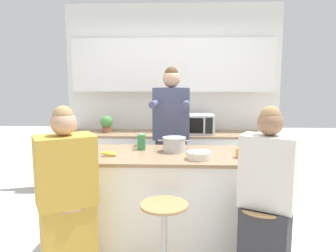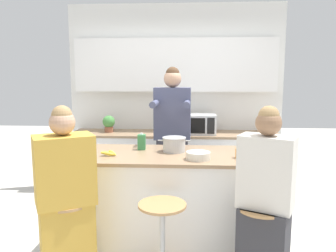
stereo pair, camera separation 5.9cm
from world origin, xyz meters
The scene contains 17 objects.
ground_plane centered at (0.00, 0.00, 0.00)m, with size 16.00×16.00×0.00m, color beige.
wall_back centered at (0.00, 1.81, 1.54)m, with size 3.12×0.22×2.70m.
back_counter centered at (0.00, 1.51, 0.44)m, with size 2.90×0.63×0.88m.
kitchen_island centered at (0.00, 0.00, 0.47)m, with size 1.86×0.82×0.93m.
bar_stool_leftmost centered at (-0.74, -0.65, 0.37)m, with size 0.38×0.38×0.69m.
bar_stool_center centered at (0.00, -0.65, 0.37)m, with size 0.38×0.38×0.69m.
bar_stool_rightmost centered at (0.74, -0.66, 0.37)m, with size 0.38×0.38×0.69m.
person_cooking centered at (0.01, 0.72, 0.88)m, with size 0.43×0.56×1.77m.
person_wrapped_blanket centered at (-0.74, -0.68, 0.68)m, with size 0.51×0.46×1.44m.
person_seated_near centered at (0.76, -0.68, 0.66)m, with size 0.44×0.39×1.44m.
cooking_pot centered at (0.06, 0.08, 1.00)m, with size 0.31×0.23×0.14m.
fruit_bowl centered at (0.28, -0.21, 0.97)m, with size 0.21×0.21×0.07m.
coffee_cup_near centered at (0.66, -0.14, 0.98)m, with size 0.12×0.09×0.09m.
banana_bunch centered at (-0.53, -0.12, 0.96)m, with size 0.17×0.12×0.05m.
juice_carton centered at (-0.27, 0.16, 1.01)m, with size 0.07×0.07×0.17m.
microwave centered at (0.30, 1.47, 1.02)m, with size 0.54×0.38×0.27m.
potted_plant centered at (-0.93, 1.51, 1.01)m, with size 0.17×0.17×0.24m.
Camera 1 is at (0.13, -3.02, 1.63)m, focal length 35.00 mm.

